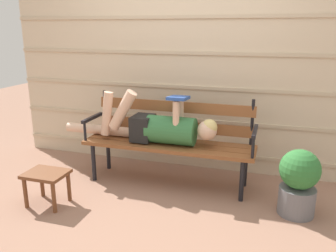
# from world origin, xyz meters

# --- Properties ---
(ground_plane) EXTENTS (12.00, 12.00, 0.00)m
(ground_plane) POSITION_xyz_m (0.00, 0.00, 0.00)
(ground_plane) COLOR #936B56
(house_siding) EXTENTS (4.09, 0.08, 2.21)m
(house_siding) POSITION_xyz_m (0.00, 0.68, 1.11)
(house_siding) COLOR beige
(house_siding) RESTS_ON ground
(park_bench) EXTENTS (1.73, 0.44, 0.89)m
(park_bench) POSITION_xyz_m (0.00, 0.19, 0.48)
(park_bench) COLOR brown
(park_bench) RESTS_ON ground
(reclining_person) EXTENTS (1.67, 0.28, 0.54)m
(reclining_person) POSITION_xyz_m (-0.11, 0.13, 0.60)
(reclining_person) COLOR #33703D
(footstool) EXTENTS (0.37, 0.29, 0.31)m
(footstool) POSITION_xyz_m (-0.90, -0.62, 0.25)
(footstool) COLOR brown
(footstool) RESTS_ON ground
(potted_plant) EXTENTS (0.34, 0.34, 0.58)m
(potted_plant) POSITION_xyz_m (1.24, -0.13, 0.30)
(potted_plant) COLOR slate
(potted_plant) RESTS_ON ground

